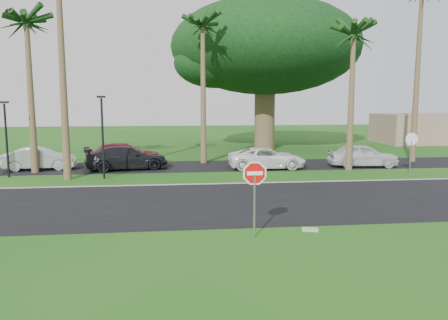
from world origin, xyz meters
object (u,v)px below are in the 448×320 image
car_red (123,154)px  car_dark (127,158)px  stop_sign_near (255,183)px  stop_sign_far (411,145)px  car_pickup (363,156)px  car_silver (40,159)px  car_minivan (267,158)px

car_red → car_dark: 1.54m
stop_sign_near → stop_sign_far: same height
stop_sign_far → car_pickup: size_ratio=0.58×
car_silver → stop_sign_near: bearing=-149.8°
stop_sign_near → stop_sign_far: (11.50, 11.00, 0.00)m
stop_sign_near → car_dark: stop_sign_near is taller
car_silver → car_minivan: car_silver is taller
car_pickup → car_dark: bearing=92.1°
car_red → car_pickup: bearing=-104.7°
car_minivan → car_red: bearing=76.9°
car_red → car_pickup: size_ratio=1.09×
stop_sign_near → car_minivan: size_ratio=0.53×
car_silver → car_red: 5.20m
car_dark → stop_sign_near: bearing=-170.2°
stop_sign_far → car_minivan: 8.69m
car_minivan → stop_sign_near: bearing=166.6°
stop_sign_far → car_minivan: stop_sign_far is taller
stop_sign_far → car_pickup: 3.54m
stop_sign_near → stop_sign_far: bearing=43.7°
stop_sign_far → car_red: stop_sign_far is taller
stop_sign_far → car_minivan: (-8.13, 2.87, -1.09)m
stop_sign_near → car_dark: 15.63m
stop_sign_far → car_dark: (-17.07, 3.57, -1.02)m
car_silver → car_dark: bearing=-101.1°
car_pickup → car_silver: bearing=91.4°
car_red → car_minivan: car_red is taller
stop_sign_near → car_silver: bearing=126.2°
car_minivan → car_pickup: (6.47, 0.09, 0.08)m
stop_sign_near → car_minivan: bearing=76.4°
car_silver → car_red: car_red is taller
stop_sign_far → stop_sign_near: bearing=43.7°
stop_sign_near → car_dark: (-5.57, 14.57, -1.02)m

